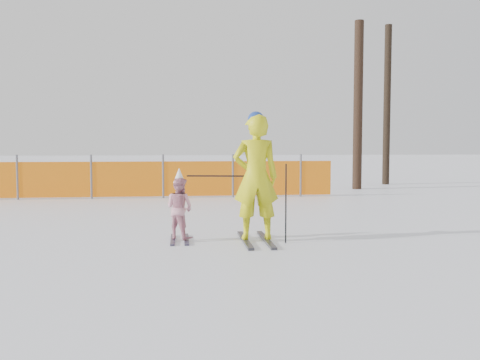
# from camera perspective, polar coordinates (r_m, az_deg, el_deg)

# --- Properties ---
(ground) EXTENTS (120.00, 120.00, 0.00)m
(ground) POSITION_cam_1_polar(r_m,az_deg,el_deg) (7.96, 0.40, -7.45)
(ground) COLOR white
(ground) RESTS_ON ground
(adult) EXTENTS (0.73, 1.51, 2.08)m
(adult) POSITION_cam_1_polar(r_m,az_deg,el_deg) (8.51, 1.69, 0.35)
(adult) COLOR black
(adult) RESTS_ON ground
(child) EXTENTS (0.61, 0.96, 1.18)m
(child) POSITION_cam_1_polar(r_m,az_deg,el_deg) (8.68, -6.48, -2.93)
(child) COLOR black
(child) RESTS_ON ground
(ski_poles) EXTENTS (1.55, 0.41, 1.25)m
(ski_poles) POSITION_cam_1_polar(r_m,az_deg,el_deg) (8.46, 1.66, -1.21)
(ski_poles) COLOR black
(ski_poles) RESTS_ON ground
(safety_fence) EXTENTS (16.93, 0.06, 1.25)m
(safety_fence) POSITION_cam_1_polar(r_m,az_deg,el_deg) (15.91, -21.22, 0.04)
(safety_fence) COLOR #595960
(safety_fence) RESTS_ON ground
(tree_trunks) EXTENTS (2.06, 2.18, 5.99)m
(tree_trunks) POSITION_cam_1_polar(r_m,az_deg,el_deg) (19.74, 13.83, 7.74)
(tree_trunks) COLOR black
(tree_trunks) RESTS_ON ground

